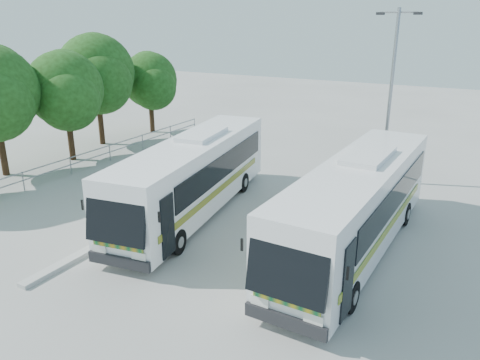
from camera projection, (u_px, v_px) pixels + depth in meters
The scene contains 9 objects.
ground at pixel (189, 233), 18.76m from camera, with size 100.00×100.00×0.00m, color #A9A9A4.
kerb_divider at pixel (173, 204), 21.44m from camera, with size 0.40×16.00×0.15m, color #B2B2AD.
railing at pixel (84, 157), 26.42m from camera, with size 0.06×22.00×1.00m.
tree_far_c at pixel (66, 89), 27.15m from camera, with size 4.97×4.69×6.49m.
tree_far_d at pixel (97, 73), 30.58m from camera, with size 5.62×5.30×7.33m.
tree_far_e at pixel (150, 80), 34.28m from camera, with size 4.54×4.28×5.92m.
coach_main at pixel (194, 174), 20.16m from camera, with size 4.10×11.90×3.24m.
coach_adjacent at pixel (357, 205), 16.76m from camera, with size 2.80×11.99×3.31m.
lamppost at pixel (391, 91), 23.11m from camera, with size 2.11×0.27×8.65m.
Camera 1 is at (10.07, -13.89, 8.12)m, focal length 35.00 mm.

